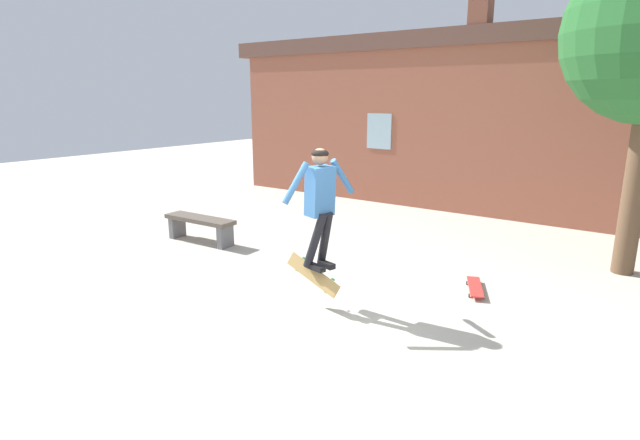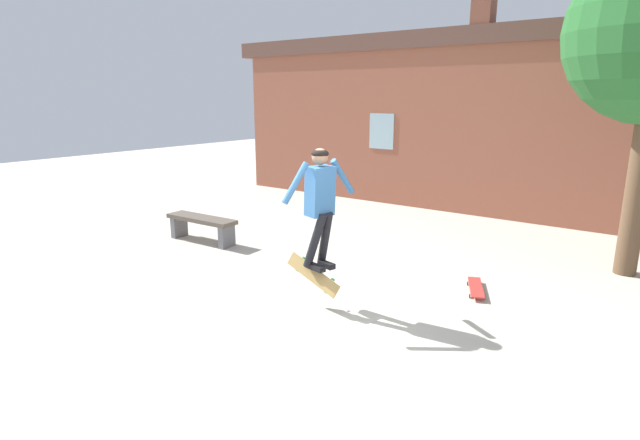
# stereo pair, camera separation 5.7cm
# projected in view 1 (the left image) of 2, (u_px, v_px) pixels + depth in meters

# --- Properties ---
(ground_plane) EXTENTS (40.00, 40.00, 0.00)m
(ground_plane) POSITION_uv_depth(u_px,v_px,m) (309.00, 338.00, 5.84)
(ground_plane) COLOR beige
(building_backdrop) EXTENTS (16.03, 0.52, 5.57)m
(building_backdrop) POSITION_uv_depth(u_px,v_px,m) (507.00, 120.00, 11.15)
(building_backdrop) COLOR #93513D
(building_backdrop) RESTS_ON ground_plane
(park_bench) EXTENTS (1.56, 0.47, 0.50)m
(park_bench) POSITION_uv_depth(u_px,v_px,m) (200.00, 224.00, 9.60)
(park_bench) COLOR brown
(park_bench) RESTS_ON ground_plane
(skater) EXTENTS (0.40, 1.17, 1.58)m
(skater) POSITION_uv_depth(u_px,v_px,m) (320.00, 198.00, 6.35)
(skater) COLOR teal
(skateboard_flipping) EXTENTS (0.88, 0.20, 0.46)m
(skateboard_flipping) POSITION_uv_depth(u_px,v_px,m) (313.00, 275.00, 6.58)
(skateboard_flipping) COLOR #AD894C
(skateboard_resting) EXTENTS (0.49, 0.81, 0.08)m
(skateboard_resting) POSITION_uv_depth(u_px,v_px,m) (475.00, 287.00, 7.23)
(skateboard_resting) COLOR red
(skateboard_resting) RESTS_ON ground_plane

